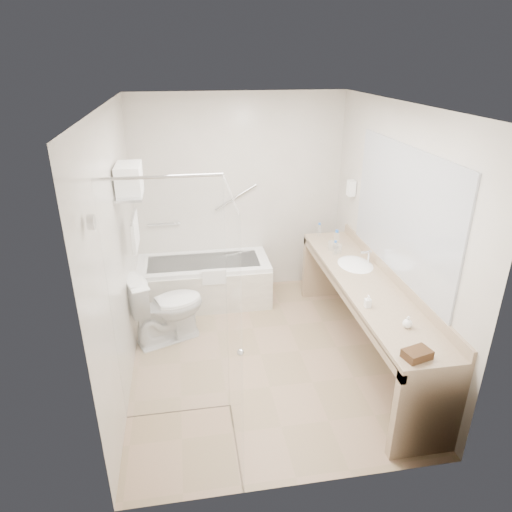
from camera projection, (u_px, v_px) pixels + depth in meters
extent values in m
plane|color=#9D7E61|center=(261.00, 355.00, 4.77)|extent=(3.20, 3.20, 0.00)
cube|color=white|center=(262.00, 105.00, 3.76)|extent=(2.60, 3.20, 0.10)
cube|color=beige|center=(239.00, 196.00, 5.71)|extent=(2.60, 0.10, 2.50)
cube|color=beige|center=(305.00, 342.00, 2.82)|extent=(2.60, 0.10, 2.50)
cube|color=beige|center=(118.00, 253.00, 4.07)|extent=(0.10, 3.20, 2.50)
cube|color=beige|center=(392.00, 236.00, 4.46)|extent=(0.10, 3.20, 2.50)
cube|color=white|center=(204.00, 281.00, 5.72)|extent=(1.60, 0.70, 0.55)
cube|color=silver|center=(206.00, 297.00, 5.40)|extent=(1.60, 0.02, 0.50)
cube|color=white|center=(214.00, 277.00, 5.32)|extent=(0.28, 0.06, 0.18)
cylinder|color=silver|center=(164.00, 224.00, 5.65)|extent=(0.40, 0.03, 0.03)
cylinder|color=silver|center=(236.00, 197.00, 5.67)|extent=(0.53, 0.03, 0.33)
cube|color=silver|center=(170.00, 308.00, 3.59)|extent=(0.90, 0.01, 2.10)
cube|color=silver|center=(234.00, 335.00, 3.25)|extent=(0.02, 0.90, 2.10)
cylinder|color=silver|center=(159.00, 177.00, 3.16)|extent=(0.90, 0.02, 0.02)
sphere|color=silver|center=(241.00, 352.00, 3.14)|extent=(0.05, 0.05, 0.05)
cylinder|color=silver|center=(91.00, 222.00, 2.76)|extent=(0.04, 0.10, 0.10)
cube|color=silver|center=(131.00, 193.00, 4.23)|extent=(0.24, 0.55, 0.02)
cylinder|color=silver|center=(133.00, 216.00, 4.32)|extent=(0.02, 0.55, 0.02)
cube|color=white|center=(135.00, 232.00, 4.38)|extent=(0.03, 0.42, 0.32)
cube|color=white|center=(130.00, 187.00, 4.20)|extent=(0.22, 0.40, 0.08)
cube|color=white|center=(129.00, 178.00, 4.17)|extent=(0.22, 0.40, 0.08)
cube|color=white|center=(128.00, 169.00, 4.13)|extent=(0.22, 0.40, 0.08)
cube|color=tan|center=(367.00, 284.00, 4.45)|extent=(0.55, 2.70, 0.05)
cube|color=tan|center=(393.00, 275.00, 4.46)|extent=(0.03, 2.70, 0.10)
cube|color=tan|center=(341.00, 291.00, 4.44)|extent=(0.04, 2.70, 0.08)
cube|color=tan|center=(427.00, 413.00, 3.45)|extent=(0.55, 0.08, 0.80)
cube|color=tan|center=(324.00, 267.00, 5.81)|extent=(0.55, 0.08, 0.80)
ellipsoid|color=white|center=(355.00, 267.00, 4.82)|extent=(0.40, 0.52, 0.14)
cylinder|color=silver|center=(369.00, 257.00, 4.80)|extent=(0.03, 0.03, 0.14)
cube|color=#A9AEB6|center=(402.00, 212.00, 4.20)|extent=(0.02, 2.00, 1.20)
cube|color=white|center=(351.00, 188.00, 5.32)|extent=(0.08, 0.10, 0.18)
imported|color=white|center=(166.00, 307.00, 4.89)|extent=(0.93, 0.72, 0.80)
cube|color=#4A301A|center=(417.00, 354.00, 3.32)|extent=(0.23, 0.18, 0.07)
imported|color=white|center=(368.00, 304.00, 3.99)|extent=(0.05, 0.12, 0.05)
imported|color=white|center=(408.00, 323.00, 3.69)|extent=(0.10, 0.12, 0.08)
cylinder|color=silver|center=(335.00, 249.00, 5.01)|extent=(0.05, 0.05, 0.15)
cylinder|color=blue|center=(336.00, 242.00, 4.98)|extent=(0.03, 0.03, 0.02)
cylinder|color=silver|center=(319.00, 230.00, 5.52)|extent=(0.05, 0.05, 0.15)
cylinder|color=blue|center=(320.00, 224.00, 5.49)|extent=(0.03, 0.03, 0.02)
cylinder|color=silver|center=(336.00, 240.00, 5.17)|extent=(0.07, 0.07, 0.19)
cylinder|color=blue|center=(337.00, 231.00, 5.13)|extent=(0.04, 0.04, 0.03)
cylinder|color=silver|center=(331.00, 246.00, 5.15)|extent=(0.10, 0.10, 0.10)
cylinder|color=silver|center=(338.00, 249.00, 5.07)|extent=(0.10, 0.10, 0.10)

